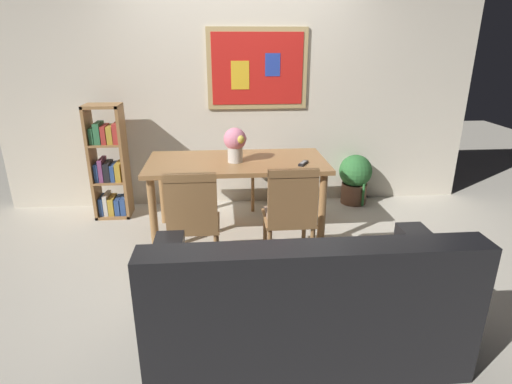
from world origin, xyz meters
name	(u,v)px	position (x,y,z in m)	size (l,w,h in m)	color
ground_plane	(249,252)	(0.00, 0.00, 0.00)	(12.00, 12.00, 0.00)	beige
wall_back_with_painting	(240,88)	(0.00, 1.32, 1.30)	(5.20, 0.14, 2.60)	beige
dining_table	(237,170)	(-0.08, 0.41, 0.65)	(1.66, 0.81, 0.75)	#9E7042
dining_chair_near_right	(290,211)	(0.31, -0.34, 0.54)	(0.40, 0.41, 0.91)	#9E7042
dining_chair_far_right	(266,158)	(0.28, 1.20, 0.54)	(0.40, 0.41, 0.91)	#9E7042
dining_chair_near_left	(193,216)	(-0.45, -0.38, 0.54)	(0.40, 0.41, 0.91)	#9E7042
leather_couch	(303,306)	(0.24, -1.26, 0.31)	(1.80, 0.84, 0.84)	black
bookshelf	(109,166)	(-1.40, 0.97, 0.56)	(0.36, 0.28, 1.20)	#9E7042
potted_ivy	(355,177)	(1.31, 1.11, 0.31)	(0.37, 0.37, 0.58)	brown
flower_vase	(235,142)	(-0.09, 0.37, 0.93)	(0.21, 0.21, 0.32)	beige
tv_remote	(303,163)	(0.51, 0.23, 0.76)	(0.12, 0.16, 0.02)	black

